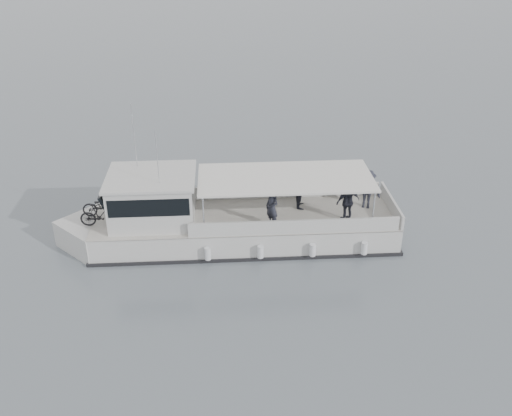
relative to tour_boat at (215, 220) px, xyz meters
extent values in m
plane|color=#545C63|center=(2.97, 2.51, -1.05)|extent=(1400.00, 1400.00, 0.00)
cube|color=silver|center=(1.33, -0.09, -0.55)|extent=(13.58, 4.48, 1.45)
cube|color=silver|center=(-5.34, 0.37, -0.55)|extent=(3.61, 3.61, 1.45)
cube|color=beige|center=(1.33, -0.09, 0.17)|extent=(13.58, 4.48, 0.07)
cube|color=black|center=(1.33, -0.09, -1.00)|extent=(13.81, 4.63, 0.20)
cube|color=silver|center=(3.45, 1.48, 0.51)|extent=(8.90, 0.73, 0.67)
cube|color=silver|center=(3.21, -1.94, 0.51)|extent=(8.90, 0.73, 0.67)
cube|color=silver|center=(7.94, -0.56, 0.51)|extent=(0.36, 3.56, 0.67)
cube|color=silver|center=(-2.67, 0.18, 1.18)|extent=(3.76, 3.25, 2.00)
cube|color=black|center=(-4.39, 0.30, 1.34)|extent=(0.82, 2.82, 1.29)
cube|color=black|center=(-2.67, 0.18, 1.51)|extent=(3.54, 3.28, 0.78)
cube|color=silver|center=(-2.67, 0.18, 2.23)|extent=(4.00, 3.48, 0.11)
cube|color=silver|center=(3.11, -0.22, 2.01)|extent=(7.79, 3.86, 0.09)
cylinder|color=silver|center=(-0.56, -1.53, 1.09)|extent=(0.07, 0.07, 1.84)
cylinder|color=silver|center=(-0.34, 1.58, 1.09)|extent=(0.07, 0.07, 1.84)
cylinder|color=silver|center=(6.55, -2.02, 1.09)|extent=(0.07, 0.07, 1.84)
cylinder|color=silver|center=(6.77, 1.09, 1.09)|extent=(0.07, 0.07, 1.84)
cylinder|color=silver|center=(-3.27, 1.23, 3.68)|extent=(0.04, 0.04, 2.90)
cylinder|color=silver|center=(-2.28, -0.62, 3.46)|extent=(0.04, 0.04, 2.45)
cylinder|color=silver|center=(-0.47, -1.93, -0.49)|extent=(0.29, 0.29, 0.56)
cylinder|color=silver|center=(1.75, -2.09, -0.49)|extent=(0.29, 0.29, 0.56)
cylinder|color=silver|center=(3.97, -2.24, -0.49)|extent=(0.29, 0.29, 0.56)
cylinder|color=silver|center=(6.19, -2.40, -0.49)|extent=(0.29, 0.29, 0.56)
imported|color=black|center=(-4.86, 0.78, 0.68)|extent=(1.95, 0.80, 1.00)
imported|color=black|center=(-4.92, -0.11, 0.70)|extent=(1.79, 0.62, 1.06)
imported|color=#292B36|center=(2.37, -1.17, 1.11)|extent=(0.72, 0.81, 1.87)
imported|color=#292B36|center=(4.05, 0.50, 1.11)|extent=(0.91, 1.06, 1.87)
imported|color=#292B36|center=(5.73, -1.07, 1.11)|extent=(1.17, 0.68, 1.87)
imported|color=#292B36|center=(6.92, -0.04, 1.11)|extent=(1.39, 1.13, 1.87)
camera|label=1|loc=(-1.18, -22.28, 12.42)|focal=40.00mm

